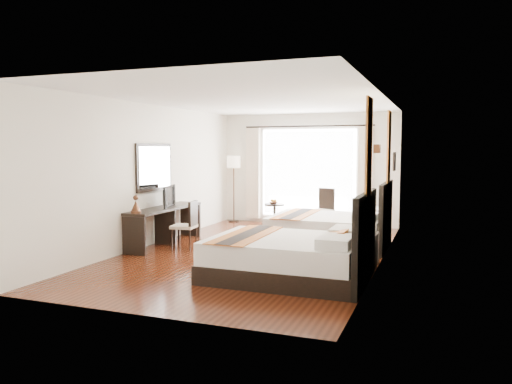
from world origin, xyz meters
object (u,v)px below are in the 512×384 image
(desk_chair, at_px, (185,234))
(side_table, at_px, (274,215))
(console_desk, at_px, (165,226))
(television, at_px, (166,196))
(table_lamp, at_px, (364,221))
(floor_lamp, at_px, (234,166))
(fruit_bowl, at_px, (273,203))
(vase, at_px, (363,233))
(bed_far, at_px, (332,229))
(window_chair, at_px, (322,217))
(bed_near, at_px, (293,256))
(nightstand, at_px, (363,249))

(desk_chair, bearing_deg, side_table, -111.63)
(console_desk, relative_size, television, 2.92)
(television, distance_m, side_table, 3.24)
(table_lamp, distance_m, floor_lamp, 5.45)
(side_table, bearing_deg, fruit_bowl, -121.53)
(vase, bearing_deg, bed_far, 117.83)
(bed_far, relative_size, television, 3.02)
(table_lamp, xyz_separation_m, fruit_bowl, (-2.66, 3.19, -0.13))
(desk_chair, xyz_separation_m, window_chair, (1.96, 3.11, 0.02))
(table_lamp, distance_m, console_desk, 4.02)
(console_desk, height_order, floor_lamp, floor_lamp)
(bed_near, distance_m, table_lamp, 1.60)
(desk_chair, bearing_deg, bed_far, -160.62)
(nightstand, bearing_deg, floor_lamp, 136.26)
(bed_near, relative_size, bed_far, 1.02)
(desk_chair, distance_m, floor_lamp, 3.83)
(bed_near, xyz_separation_m, window_chair, (-0.60, 4.50, -0.04))
(bed_near, height_order, fruit_bowl, bed_near)
(table_lamp, xyz_separation_m, desk_chair, (-3.42, 0.10, -0.45))
(bed_far, bearing_deg, fruit_bowl, 135.90)
(bed_far, height_order, floor_lamp, floor_lamp)
(console_desk, bearing_deg, side_table, 64.87)
(bed_near, xyz_separation_m, bed_far, (0.02, 2.71, -0.01))
(bed_near, distance_m, side_table, 4.85)
(side_table, bearing_deg, window_chair, -0.27)
(bed_near, xyz_separation_m, side_table, (-1.79, 4.51, -0.05))
(bed_near, relative_size, window_chair, 2.36)
(television, xyz_separation_m, side_table, (1.33, 2.87, -0.69))
(console_desk, bearing_deg, bed_near, -27.38)
(vase, height_order, side_table, vase)
(nightstand, height_order, floor_lamp, floor_lamp)
(console_desk, distance_m, television, 0.59)
(side_table, bearing_deg, vase, -52.04)
(nightstand, height_order, window_chair, window_chair)
(floor_lamp, bearing_deg, desk_chair, -81.88)
(nightstand, distance_m, window_chair, 3.57)
(bed_near, xyz_separation_m, table_lamp, (0.85, 1.29, 0.39))
(bed_far, bearing_deg, floor_lamp, 143.56)
(vase, bearing_deg, floor_lamp, 135.39)
(nightstand, height_order, side_table, side_table)
(side_table, bearing_deg, desk_chair, -104.00)
(console_desk, bearing_deg, table_lamp, -4.77)
(nightstand, distance_m, fruit_bowl, 4.20)
(bed_near, xyz_separation_m, desk_chair, (-2.56, 1.40, -0.06))
(vase, distance_m, desk_chair, 3.45)
(television, relative_size, side_table, 1.31)
(table_lamp, xyz_separation_m, console_desk, (-3.99, 0.33, -0.35))
(vase, bearing_deg, side_table, 127.96)
(window_chair, bearing_deg, desk_chair, -9.91)
(window_chair, bearing_deg, nightstand, 46.31)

